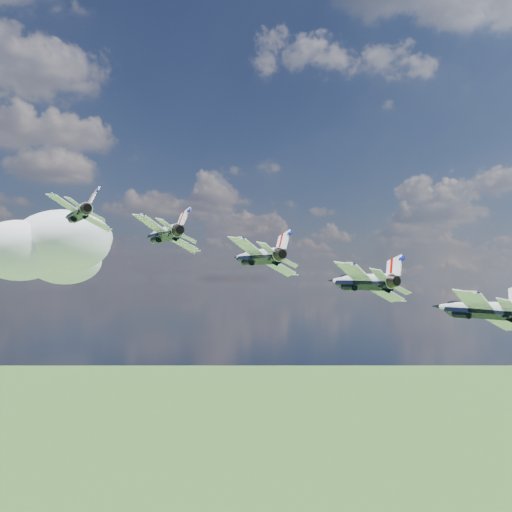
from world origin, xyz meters
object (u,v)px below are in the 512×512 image
jet_4 (474,309)px  jet_1 (163,233)px  jet_0 (78,213)px  jet_2 (256,256)px  jet_3 (359,281)px

jet_4 → jet_1: bearing=136.2°
jet_0 → jet_1: 13.39m
jet_0 → jet_2: 26.79m
jet_0 → jet_4: bearing=-43.8°
jet_0 → jet_3: (27.56, -27.66, -9.48)m
jet_1 → jet_3: jet_1 is taller
jet_0 → jet_1: (9.19, -9.22, -3.16)m
jet_1 → jet_2: 13.39m
jet_3 → jet_4: 13.39m
jet_2 → jet_3: (9.19, -9.22, -3.16)m
jet_3 → jet_4: jet_3 is taller
jet_2 → jet_4: (18.37, -18.44, -6.32)m
jet_1 → jet_2: bearing=-43.8°
jet_3 → jet_4: size_ratio=1.00×
jet_0 → jet_2: jet_0 is taller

